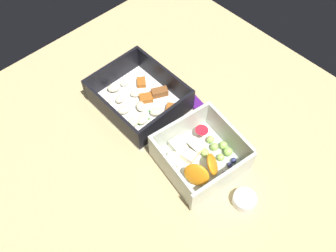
% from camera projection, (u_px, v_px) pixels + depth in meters
% --- Properties ---
extents(table_surface, '(0.80, 0.80, 0.02)m').
position_uv_depth(table_surface, '(165.00, 142.00, 0.72)').
color(table_surface, tan).
rests_on(table_surface, ground).
extents(pasta_container, '(0.18, 0.15, 0.06)m').
position_uv_depth(pasta_container, '(139.00, 99.00, 0.74)').
color(pasta_container, white).
rests_on(pasta_container, table_surface).
extents(fruit_bowl, '(0.16, 0.16, 0.06)m').
position_uv_depth(fruit_bowl, '(200.00, 156.00, 0.66)').
color(fruit_bowl, silver).
rests_on(fruit_bowl, table_surface).
extents(candy_bar, '(0.07, 0.03, 0.01)m').
position_uv_depth(candy_bar, '(194.00, 102.00, 0.75)').
color(candy_bar, '#51197A').
rests_on(candy_bar, table_surface).
extents(paper_cup_liner, '(0.04, 0.04, 0.02)m').
position_uv_depth(paper_cup_liner, '(244.00, 200.00, 0.63)').
color(paper_cup_liner, white).
rests_on(paper_cup_liner, table_surface).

